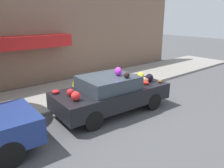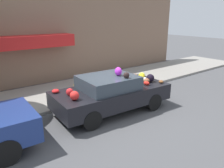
% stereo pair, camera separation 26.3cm
% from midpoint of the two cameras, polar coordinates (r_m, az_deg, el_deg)
% --- Properties ---
extents(ground_plane, '(60.00, 60.00, 0.00)m').
position_cam_midpoint_polar(ground_plane, '(7.99, -1.09, -6.89)').
color(ground_plane, '#4C4C4F').
extents(sidewalk_curb, '(24.00, 3.20, 0.12)m').
position_cam_midpoint_polar(sidewalk_curb, '(10.08, -10.75, -1.64)').
color(sidewalk_curb, gray).
rests_on(sidewalk_curb, ground).
extents(building_facade, '(18.00, 1.20, 4.50)m').
position_cam_midpoint_polar(building_facade, '(11.54, -17.34, 11.41)').
color(building_facade, '#846651').
rests_on(building_facade, ground).
extents(fire_hydrant, '(0.20, 0.20, 0.70)m').
position_cam_midpoint_polar(fire_hydrant, '(8.92, -10.41, -1.38)').
color(fire_hydrant, gold).
rests_on(fire_hydrant, sidewalk_curb).
extents(art_car, '(4.21, 2.00, 1.61)m').
position_cam_midpoint_polar(art_car, '(7.69, -1.12, -2.23)').
color(art_car, black).
rests_on(art_car, ground).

